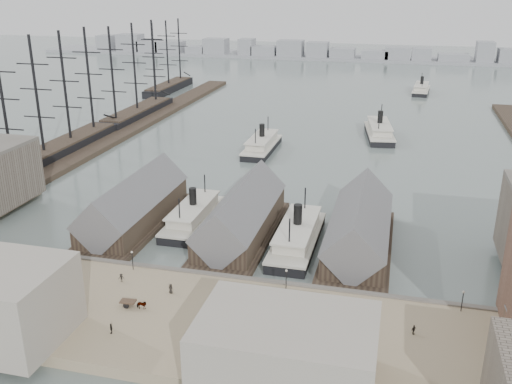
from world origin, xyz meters
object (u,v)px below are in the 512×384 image
(ferry_docked_west, at_px, (194,215))
(horse_cart_left, at_px, (4,279))
(horse_cart_center, at_px, (137,304))
(horse_cart_right, at_px, (292,322))

(ferry_docked_west, height_order, horse_cart_left, ferry_docked_west)
(ferry_docked_west, relative_size, horse_cart_center, 5.38)
(horse_cart_right, bearing_deg, horse_cart_left, 76.70)
(ferry_docked_west, distance_m, horse_cart_right, 50.51)
(ferry_docked_west, xyz_separation_m, horse_cart_right, (31.31, -39.64, 0.55))
(ferry_docked_west, xyz_separation_m, horse_cart_center, (4.91, -40.78, 0.59))
(horse_cart_center, distance_m, horse_cart_right, 26.42)
(ferry_docked_west, xyz_separation_m, horse_cart_left, (-22.68, -38.72, 0.63))
(horse_cart_left, relative_size, horse_cart_center, 0.94)
(horse_cart_left, bearing_deg, horse_cart_center, -57.83)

